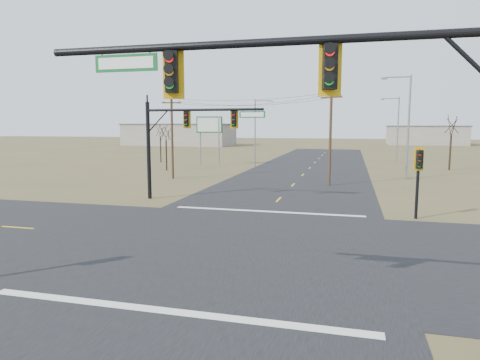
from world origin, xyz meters
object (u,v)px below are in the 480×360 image
pedestal_signal_ne (419,166)px  streetlight_b (396,126)px  mast_arm_far (186,129)px  utility_pole_far (172,136)px  streetlight_a (406,121)px  utility_pole_near (330,136)px  bare_tree_c (452,124)px  bare_tree_a (166,133)px  highway_sign (209,131)px  streetlight_c (256,129)px  bare_tree_b (160,130)px  mast_arm_near (350,110)px

pedestal_signal_ne → streetlight_b: bearing=66.9°
mast_arm_far → utility_pole_far: bearing=95.2°
streetlight_a → streetlight_b: size_ratio=1.10×
pedestal_signal_ne → utility_pole_near: bearing=94.0°
utility_pole_near → bare_tree_c: size_ratio=1.20×
bare_tree_a → streetlight_b: bearing=33.5°
highway_sign → streetlight_c: bearing=-20.6°
utility_pole_near → streetlight_b: size_ratio=0.90×
highway_sign → streetlight_b: 27.02m
mast_arm_far → bare_tree_a: size_ratio=1.54×
streetlight_b → bare_tree_b: size_ratio=1.60×
mast_arm_near → bare_tree_c: (11.69, 45.95, -0.24)m
bare_tree_a → bare_tree_c: size_ratio=0.81×
mast_arm_near → streetlight_c: 45.34m
bare_tree_b → bare_tree_c: size_ratio=0.83×
pedestal_signal_ne → mast_arm_far: bearing=150.9°
pedestal_signal_ne → bare_tree_a: bearing=120.3°
highway_sign → bare_tree_c: (30.18, 1.43, 0.93)m
streetlight_b → streetlight_c: bearing=-150.1°
streetlight_b → bare_tree_a: streetlight_b is taller
utility_pole_near → bare_tree_a: utility_pole_near is taller
mast_arm_near → mast_arm_far: 21.46m
utility_pole_far → bare_tree_c: size_ratio=1.17×
utility_pole_far → bare_tree_a: 8.24m
mast_arm_near → highway_sign: size_ratio=1.76×
utility_pole_near → utility_pole_far: utility_pole_near is taller
pedestal_signal_ne → streetlight_a: size_ratio=0.40×
utility_pole_far → bare_tree_b: utility_pole_far is taller
utility_pole_far → highway_sign: bearing=93.9°
pedestal_signal_ne → utility_pole_far: 25.57m
streetlight_c → highway_sign: bearing=-177.7°
bare_tree_b → streetlight_b: bearing=13.6°
streetlight_a → bare_tree_c: (6.38, 10.61, -0.27)m
mast_arm_near → highway_sign: bearing=97.0°
utility_pole_near → bare_tree_a: bearing=156.7°
streetlight_c → mast_arm_near: bearing=-65.9°
mast_arm_near → bare_tree_b: size_ratio=1.97×
mast_arm_far → utility_pole_near: 14.10m
pedestal_signal_ne → utility_pole_near: (-5.60, 12.85, 1.34)m
bare_tree_a → highway_sign: bearing=68.8°
bare_tree_c → streetlight_a: bearing=-121.0°
pedestal_signal_ne → bare_tree_c: bare_tree_c is taller
mast_arm_far → streetlight_b: size_ratio=0.94×
streetlight_b → bare_tree_a: (-27.72, -18.32, -0.75)m
mast_arm_near → highway_sign: 48.22m
streetlight_a → streetlight_b: bearing=78.6°
highway_sign → utility_pole_far: bearing=-100.1°
pedestal_signal_ne → streetlight_a: bearing=66.2°
pedestal_signal_ne → utility_pole_near: size_ratio=0.50×
highway_sign → bare_tree_c: bare_tree_c is taller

